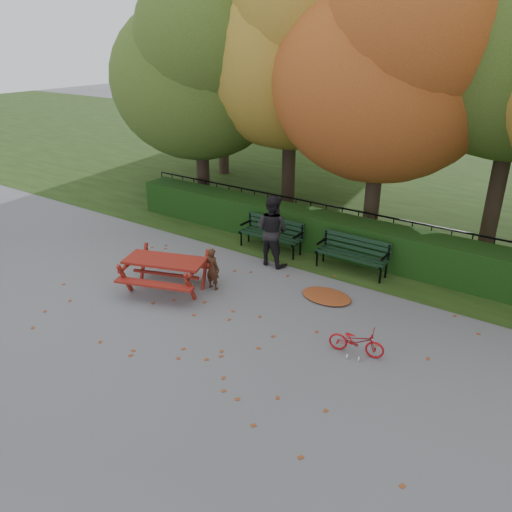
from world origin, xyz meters
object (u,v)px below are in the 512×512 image
Objects in this scene: tree_f at (224,27)px; bench_right at (353,252)px; bench_left at (272,232)px; child at (213,269)px; tree_c at (395,62)px; bicycle at (357,341)px; tree_b at (298,36)px; picnic_table at (165,266)px; adult at (272,230)px; tree_a at (201,67)px.

tree_f is 11.19m from bench_right.
child is at bearing -87.30° from bench_left.
tree_c is at bearing 46.64° from bench_left.
bicycle is at bearing 173.47° from child.
bench_right is at bearing -40.67° from tree_b.
bench_left is at bearing 58.93° from picnic_table.
tree_b is at bearing -27.99° from tree_f.
tree_b is 4.88× the size of bench_right.
picnic_table is at bearing 80.33° from bicycle.
tree_b is 3.42m from tree_c.
tree_a is at bearing -28.40° from adult.
picnic_table is at bearing -60.23° from tree_f.
tree_f reaches higher than adult.
bench_left is (-2.13, -2.26, -4.30)m from tree_c.
adult is (0.39, 1.94, 0.42)m from child.
tree_f reaches higher than child.
tree_b is 4.75× the size of adult.
tree_f is at bearing -42.05° from adult.
picnic_table is (-0.71, -3.41, 0.09)m from bench_left.
tree_b is 5.87m from bench_left.
tree_c is 5.21m from adult.
tree_a is 7.32m from child.
bench_right is 2.09m from adult.
picnic_table is at bearing -116.63° from tree_c.
tree_a is at bearing -62.02° from tree_f.
adult reaches higher than bicycle.
bicycle is at bearing -39.39° from bench_left.
adult reaches higher than child.
tree_a is at bearing 163.39° from bench_right.
child is at bearing 70.69° from bicycle.
picnic_table reaches higher than bicycle.
tree_b is 6.76m from bench_right.
bench_left reaches higher than bicycle.
bench_right is at bearing -128.40° from child.
bench_right is at bearing -83.30° from tree_c.
tree_f is 8.85× the size of bicycle.
tree_b is 1.10× the size of tree_c.
bench_left is 3.49m from picnic_table.
bench_left is 1.03m from adult.
tree_b reaches higher than bench_left.
child is (0.13, -2.74, -0.01)m from bench_left.
tree_f is at bearing 100.47° from picnic_table.
bench_right is (6.29, -1.88, -4.00)m from tree_a.
tree_a reaches higher than adult.
tree_f is 4.16× the size of picnic_table.
bench_right reaches higher than picnic_table.
adult is (0.51, -0.80, 0.41)m from bench_left.
tree_f reaches higher than tree_a.
tree_f reaches higher than picnic_table.
tree_a is 10.31m from bicycle.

